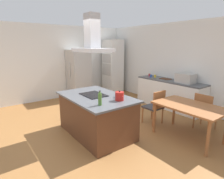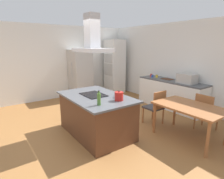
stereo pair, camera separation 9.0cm
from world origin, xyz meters
name	(u,v)px [view 1 (the left image)]	position (x,y,z in m)	size (l,w,h in m)	color
ground	(142,118)	(0.00, 1.50, 0.00)	(16.00, 16.00, 0.00)	#936033
wall_back	(183,66)	(0.00, 3.25, 1.35)	(7.20, 0.10, 2.70)	white
wall_left	(71,62)	(-3.45, 1.00, 1.35)	(0.10, 8.80, 2.70)	white
kitchen_island	(96,115)	(0.00, 0.00, 0.45)	(1.81, 1.15, 0.90)	#59331E
cooktop	(94,95)	(-0.10, 0.00, 0.91)	(0.60, 0.44, 0.01)	black
tea_kettle	(120,96)	(0.56, 0.21, 0.99)	(0.23, 0.18, 0.20)	#B21E19
olive_oil_bottle	(100,99)	(0.59, -0.28, 1.02)	(0.07, 0.07, 0.28)	#47722D
mixing_bowl	(119,95)	(0.39, 0.34, 0.95)	(0.18, 0.18, 0.10)	teal
back_counter	(169,94)	(-0.16, 2.88, 0.45)	(2.25, 0.62, 0.90)	white
countertop_microwave	(185,78)	(0.35, 2.88, 1.04)	(0.50, 0.38, 0.28)	#B2AFAA
coffee_mug_red	(150,75)	(-1.07, 2.92, 0.95)	(0.08, 0.08, 0.09)	red
coffee_mug_blue	(151,76)	(-0.92, 2.82, 0.95)	(0.08, 0.08, 0.09)	#2D56B2
coffee_mug_yellow	(155,76)	(-0.81, 2.91, 0.95)	(0.08, 0.08, 0.09)	gold
cutting_board	(165,79)	(-0.39, 2.93, 0.91)	(0.34, 0.24, 0.02)	#59331E
wall_oven_stack	(113,66)	(-2.90, 2.65, 1.10)	(0.70, 0.66, 2.20)	white
refrigerator	(79,74)	(-2.98, 1.09, 0.91)	(0.80, 0.73, 1.82)	#B2AFAA
dining_table	(189,109)	(1.36, 1.49, 0.67)	(1.40, 0.90, 0.75)	#995B33
chair_at_left_end	(156,105)	(0.45, 1.49, 0.51)	(0.42, 0.42, 0.89)	#333338
chair_facing_back_wall	(204,110)	(1.36, 2.16, 0.51)	(0.42, 0.42, 0.89)	#333338
range_hood	(92,40)	(-0.10, 0.00, 2.10)	(0.90, 0.55, 0.78)	#ADADB2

